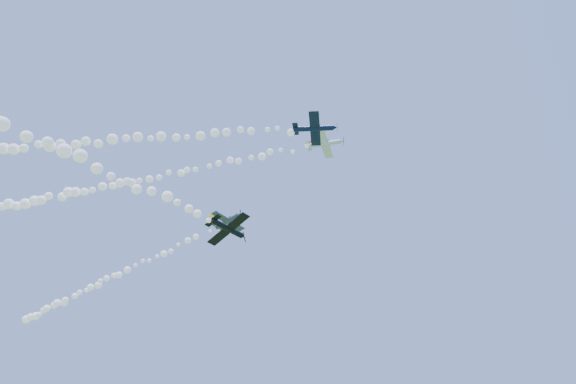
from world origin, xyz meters
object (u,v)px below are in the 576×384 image
at_px(plane_navy, 315,128).
at_px(plane_grey, 228,221).
at_px(plane_white, 325,144).
at_px(plane_black, 228,229).

xyz_separation_m(plane_navy, plane_grey, (-18.94, 5.19, -9.52)).
xyz_separation_m(plane_white, plane_grey, (-16.59, -4.69, -14.03)).
distance_m(plane_white, plane_grey, 22.23).
distance_m(plane_white, plane_navy, 11.11).
distance_m(plane_grey, plane_black, 13.01).
relative_size(plane_white, plane_black, 1.07).
bearing_deg(plane_black, plane_white, -24.38).
relative_size(plane_white, plane_grey, 1.14).
height_order(plane_navy, plane_black, plane_navy).
relative_size(plane_navy, plane_black, 1.07).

